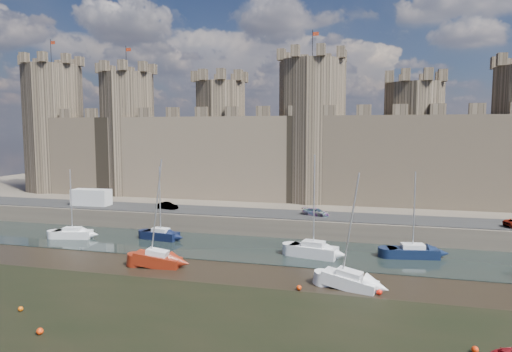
% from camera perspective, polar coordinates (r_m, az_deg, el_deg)
% --- Properties ---
extents(ground, '(160.00, 160.00, 0.00)m').
position_cam_1_polar(ground, '(33.64, -9.10, -19.34)').
color(ground, black).
rests_on(ground, ground).
extents(water_channel, '(160.00, 12.00, 0.08)m').
position_cam_1_polar(water_channel, '(55.14, 1.19, -9.17)').
color(water_channel, black).
rests_on(water_channel, ground).
extents(quay, '(160.00, 60.00, 2.50)m').
position_cam_1_polar(quay, '(89.62, 6.64, -2.62)').
color(quay, '#4C443A').
rests_on(quay, ground).
extents(road, '(160.00, 7.00, 0.10)m').
position_cam_1_polar(road, '(64.12, 3.31, -4.76)').
color(road, black).
rests_on(road, quay).
extents(castle, '(108.50, 11.00, 29.00)m').
position_cam_1_polar(castle, '(76.97, 4.97, 3.82)').
color(castle, '#42382B').
rests_on(castle, quay).
extents(car_0, '(3.91, 2.41, 1.24)m').
position_cam_1_polar(car_0, '(75.58, -18.91, -3.02)').
color(car_0, gray).
rests_on(car_0, quay).
extents(car_1, '(3.48, 1.72, 1.10)m').
position_cam_1_polar(car_1, '(69.04, -11.07, -3.68)').
color(car_1, gray).
rests_on(car_1, quay).
extents(car_2, '(4.06, 2.70, 1.09)m').
position_cam_1_polar(car_2, '(63.21, 7.49, -4.49)').
color(car_2, gray).
rests_on(car_2, quay).
extents(van, '(6.02, 2.66, 2.58)m').
position_cam_1_polar(van, '(75.46, -19.89, -2.55)').
color(van, silver).
rests_on(van, quay).
extents(sailboat_0, '(5.14, 2.85, 9.08)m').
position_cam_1_polar(sailboat_0, '(65.11, -21.96, -6.64)').
color(sailboat_0, silver).
rests_on(sailboat_0, ground).
extents(sailboat_1, '(4.96, 2.50, 9.52)m').
position_cam_1_polar(sailboat_1, '(60.95, -11.82, -7.14)').
color(sailboat_1, black).
rests_on(sailboat_1, ground).
extents(sailboat_2, '(5.63, 3.11, 11.47)m').
position_cam_1_polar(sailboat_2, '(52.08, 7.19, -9.14)').
color(sailboat_2, silver).
rests_on(sailboat_2, ground).
extents(sailboat_3, '(5.77, 3.03, 9.62)m').
position_cam_1_polar(sailboat_3, '(54.43, 19.00, -8.90)').
color(sailboat_3, black).
rests_on(sailboat_3, ground).
extents(sailboat_4, '(4.97, 2.26, 11.32)m').
position_cam_1_polar(sailboat_4, '(49.49, -12.21, -10.12)').
color(sailboat_4, maroon).
rests_on(sailboat_4, ground).
extents(sailboat_5, '(5.21, 3.03, 10.57)m').
position_cam_1_polar(sailboat_5, '(42.94, 11.60, -12.66)').
color(sailboat_5, white).
rests_on(sailboat_5, ground).
extents(buoy_0, '(0.40, 0.40, 0.40)m').
position_cam_1_polar(buoy_0, '(41.77, -27.35, -14.53)').
color(buoy_0, '#D45409').
rests_on(buoy_0, ground).
extents(buoy_1, '(0.46, 0.46, 0.46)m').
position_cam_1_polar(buoy_1, '(42.04, 5.40, -13.73)').
color(buoy_1, red).
rests_on(buoy_1, ground).
extents(buoy_3, '(0.49, 0.49, 0.49)m').
position_cam_1_polar(buoy_3, '(42.17, 15.15, -13.82)').
color(buoy_3, red).
rests_on(buoy_3, ground).
extents(buoy_4, '(0.48, 0.48, 0.48)m').
position_cam_1_polar(buoy_4, '(36.86, -25.40, -17.13)').
color(buoy_4, red).
rests_on(buoy_4, ground).
extents(buoy_5, '(0.45, 0.45, 0.45)m').
position_cam_1_polar(buoy_5, '(34.25, 25.69, -18.97)').
color(buoy_5, red).
rests_on(buoy_5, ground).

